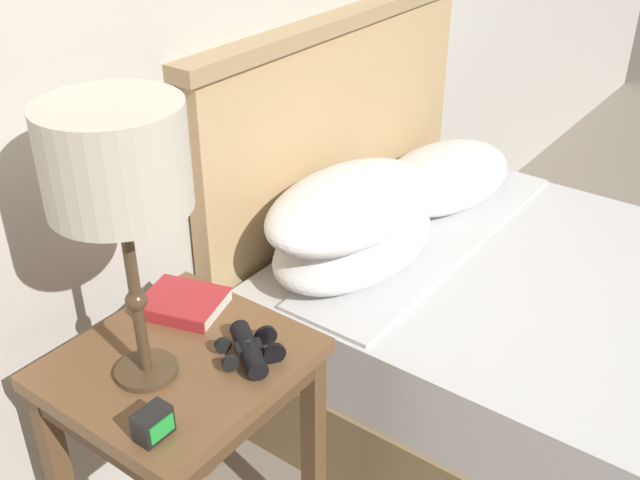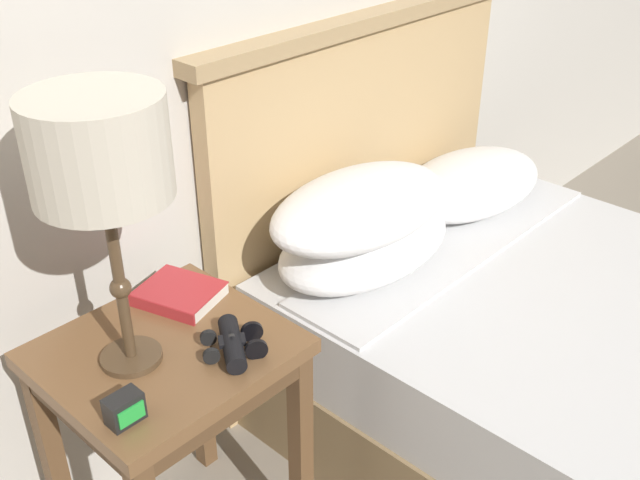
{
  "view_description": "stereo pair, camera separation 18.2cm",
  "coord_description": "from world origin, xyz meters",
  "px_view_note": "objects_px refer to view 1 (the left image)",
  "views": [
    {
      "loc": [
        -1.32,
        -0.31,
        1.67
      ],
      "look_at": [
        -0.06,
        0.62,
        0.75
      ],
      "focal_mm": 42.0,
      "sensor_mm": 36.0,
      "label": 1
    },
    {
      "loc": [
        -1.21,
        -0.45,
        1.67
      ],
      "look_at": [
        -0.06,
        0.62,
        0.75
      ],
      "focal_mm": 42.0,
      "sensor_mm": 36.0,
      "label": 2
    }
  ],
  "objects_px": {
    "table_lamp": "(116,165)",
    "book_on_nightstand": "(183,303)",
    "nightstand": "(183,394)",
    "binoculars_pair": "(249,349)",
    "bed": "(588,358)",
    "alarm_clock": "(153,424)"
  },
  "relations": [
    {
      "from": "table_lamp",
      "to": "book_on_nightstand",
      "type": "bearing_deg",
      "value": 26.66
    },
    {
      "from": "nightstand",
      "to": "book_on_nightstand",
      "type": "xyz_separation_m",
      "value": [
        0.13,
        0.12,
        0.12
      ]
    },
    {
      "from": "nightstand",
      "to": "table_lamp",
      "type": "xyz_separation_m",
      "value": [
        -0.07,
        0.01,
        0.57
      ]
    },
    {
      "from": "nightstand",
      "to": "table_lamp",
      "type": "height_order",
      "value": "table_lamp"
    },
    {
      "from": "book_on_nightstand",
      "to": "binoculars_pair",
      "type": "relative_size",
      "value": 1.4
    },
    {
      "from": "bed",
      "to": "book_on_nightstand",
      "type": "xyz_separation_m",
      "value": [
        -0.84,
        0.72,
        0.36
      ]
    },
    {
      "from": "table_lamp",
      "to": "book_on_nightstand",
      "type": "height_order",
      "value": "table_lamp"
    },
    {
      "from": "nightstand",
      "to": "bed",
      "type": "distance_m",
      "value": 1.17
    },
    {
      "from": "nightstand",
      "to": "book_on_nightstand",
      "type": "distance_m",
      "value": 0.21
    },
    {
      "from": "bed",
      "to": "table_lamp",
      "type": "height_order",
      "value": "table_lamp"
    },
    {
      "from": "book_on_nightstand",
      "to": "alarm_clock",
      "type": "bearing_deg",
      "value": -141.91
    },
    {
      "from": "book_on_nightstand",
      "to": "binoculars_pair",
      "type": "xyz_separation_m",
      "value": [
        -0.04,
        -0.24,
        0.01
      ]
    },
    {
      "from": "nightstand",
      "to": "book_on_nightstand",
      "type": "relative_size",
      "value": 2.98
    },
    {
      "from": "table_lamp",
      "to": "alarm_clock",
      "type": "height_order",
      "value": "table_lamp"
    },
    {
      "from": "table_lamp",
      "to": "bed",
      "type": "bearing_deg",
      "value": -30.63
    },
    {
      "from": "nightstand",
      "to": "alarm_clock",
      "type": "distance_m",
      "value": 0.27
    },
    {
      "from": "binoculars_pair",
      "to": "alarm_clock",
      "type": "bearing_deg",
      "value": -178.06
    },
    {
      "from": "alarm_clock",
      "to": "bed",
      "type": "bearing_deg",
      "value": -22.17
    },
    {
      "from": "nightstand",
      "to": "binoculars_pair",
      "type": "xyz_separation_m",
      "value": [
        0.09,
        -0.12,
        0.13
      ]
    },
    {
      "from": "nightstand",
      "to": "bed",
      "type": "relative_size",
      "value": 0.32
    },
    {
      "from": "table_lamp",
      "to": "nightstand",
      "type": "bearing_deg",
      "value": -10.59
    },
    {
      "from": "binoculars_pair",
      "to": "alarm_clock",
      "type": "relative_size",
      "value": 2.24
    }
  ]
}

